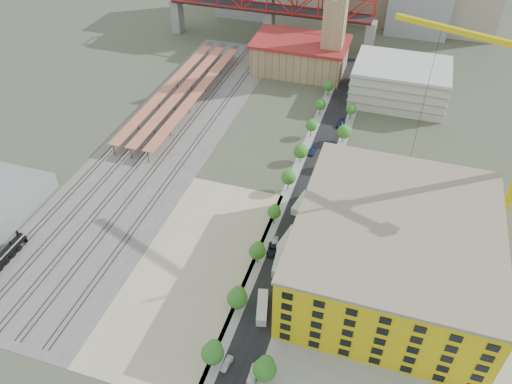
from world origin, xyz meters
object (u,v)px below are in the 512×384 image
(site_trailer_d, at_px, (301,203))
(car_0, at_px, (226,364))
(clock_tower, at_px, (336,6))
(site_trailer_a, at_px, (262,307))
(site_trailer_b, at_px, (280,261))
(site_trailer_c, at_px, (288,239))
(construction_building, at_px, (393,250))

(site_trailer_d, xyz_separation_m, car_0, (-3.00, -53.17, -0.57))
(clock_tower, xyz_separation_m, site_trailer_a, (8.00, -118.71, -27.49))
(clock_tower, xyz_separation_m, site_trailer_d, (8.00, -80.97, -27.46))
(site_trailer_a, height_order, site_trailer_b, site_trailer_b)
(site_trailer_c, height_order, site_trailer_d, site_trailer_d)
(construction_building, height_order, site_trailer_b, construction_building)
(construction_building, relative_size, car_0, 12.88)
(construction_building, distance_m, site_trailer_c, 27.55)
(car_0, bearing_deg, site_trailer_b, 92.32)
(clock_tower, relative_size, site_trailer_d, 5.76)
(clock_tower, distance_m, site_trailer_c, 100.16)
(site_trailer_b, distance_m, site_trailer_d, 23.05)
(construction_building, height_order, site_trailer_d, construction_building)
(site_trailer_d, distance_m, car_0, 53.26)
(site_trailer_a, bearing_deg, site_trailer_b, 76.21)
(site_trailer_d, height_order, car_0, site_trailer_d)
(clock_tower, xyz_separation_m, site_trailer_b, (8.00, -104.02, -27.44))
(construction_building, bearing_deg, site_trailer_d, 143.80)
(site_trailer_a, distance_m, site_trailer_d, 37.74)
(site_trailer_d, bearing_deg, car_0, -82.56)
(construction_building, bearing_deg, site_trailer_a, -144.25)
(site_trailer_a, height_order, site_trailer_c, site_trailer_c)
(clock_tower, bearing_deg, site_trailer_b, -85.60)
(site_trailer_a, height_order, car_0, site_trailer_a)
(clock_tower, xyz_separation_m, car_0, (5.00, -134.14, -28.03))
(site_trailer_c, bearing_deg, car_0, -83.07)
(construction_building, xyz_separation_m, car_0, (-29.00, -34.15, -8.74))
(construction_building, distance_m, site_trailer_b, 27.54)
(construction_building, bearing_deg, clock_tower, 108.78)
(construction_building, relative_size, site_trailer_a, 5.76)
(clock_tower, height_order, site_trailer_c, clock_tower)
(site_trailer_b, bearing_deg, construction_building, 3.33)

